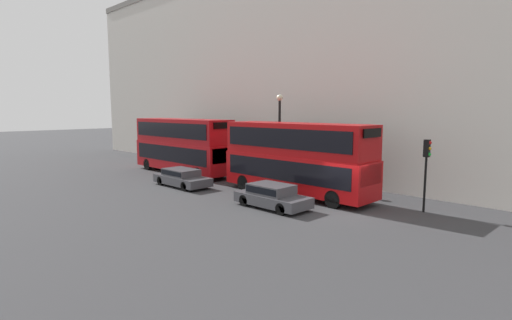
# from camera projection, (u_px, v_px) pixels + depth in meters

# --- Properties ---
(ground_plane) EXTENTS (200.00, 200.00, 0.00)m
(ground_plane) POSITION_uv_depth(u_px,v_px,m) (339.00, 212.00, 20.93)
(ground_plane) COLOR #38383A
(building_facade) EXTENTS (1.10, 80.00, 18.19)m
(building_facade) POSITION_uv_depth(u_px,v_px,m) (407.00, 43.00, 24.65)
(building_facade) COLOR beige
(building_facade) RESTS_ON ground
(bus_leading) EXTENTS (2.59, 10.33, 4.52)m
(bus_leading) POSITION_uv_depth(u_px,v_px,m) (296.00, 156.00, 24.73)
(bus_leading) COLOR #B20C0F
(bus_leading) RESTS_ON ground
(bus_second_in_queue) EXTENTS (2.59, 10.73, 4.56)m
(bus_second_in_queue) POSITION_uv_depth(u_px,v_px,m) (182.00, 144.00, 33.38)
(bus_second_in_queue) COLOR #A80F14
(bus_second_in_queue) RESTS_ON ground
(car_dark_sedan) EXTENTS (1.88, 4.28, 1.30)m
(car_dark_sedan) POSITION_uv_depth(u_px,v_px,m) (272.00, 195.00, 21.80)
(car_dark_sedan) COLOR #47474C
(car_dark_sedan) RESTS_ON ground
(car_hatchback) EXTENTS (1.87, 4.59, 1.23)m
(car_hatchback) POSITION_uv_depth(u_px,v_px,m) (182.00, 177.00, 27.84)
(car_hatchback) COLOR #47474C
(car_hatchback) RESTS_ON ground
(traffic_light) EXTENTS (0.30, 0.36, 3.81)m
(traffic_light) POSITION_uv_depth(u_px,v_px,m) (427.00, 160.00, 20.57)
(traffic_light) COLOR black
(traffic_light) RESTS_ON ground
(street_lamp) EXTENTS (0.44, 0.44, 6.39)m
(street_lamp) POSITION_uv_depth(u_px,v_px,m) (279.00, 129.00, 28.22)
(street_lamp) COLOR black
(street_lamp) RESTS_ON ground
(pedestrian) EXTENTS (0.36, 0.36, 1.71)m
(pedestrian) POSITION_uv_depth(u_px,v_px,m) (190.00, 158.00, 37.64)
(pedestrian) COLOR brown
(pedestrian) RESTS_ON ground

